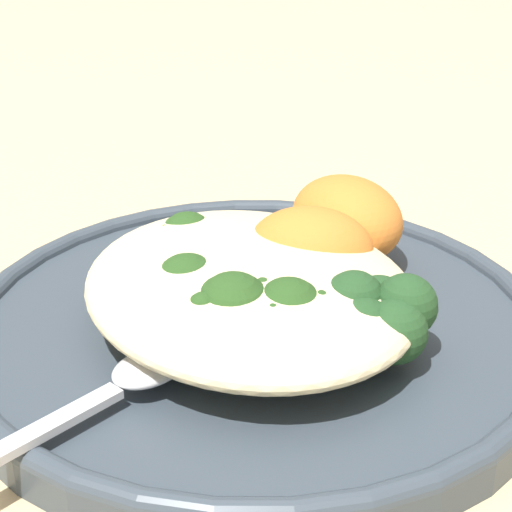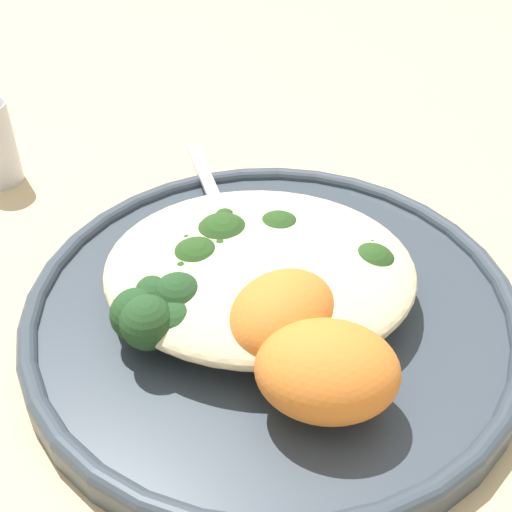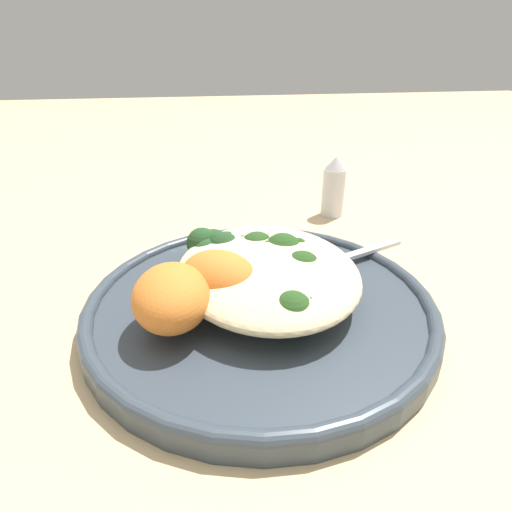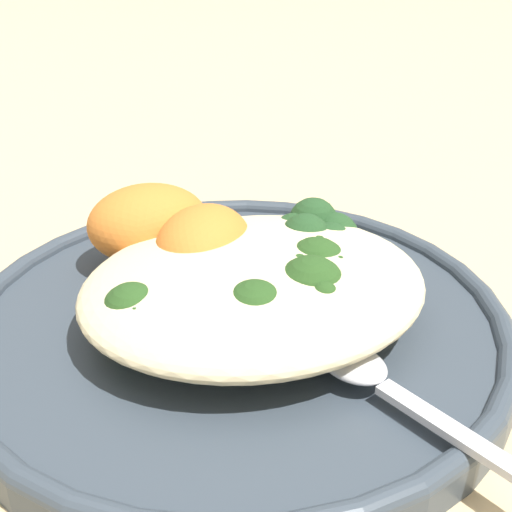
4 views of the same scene
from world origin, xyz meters
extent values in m
plane|color=#D6B784|center=(0.00, 0.00, 0.00)|extent=(4.00, 4.00, 0.00)
cylinder|color=#38424C|center=(-0.01, 0.00, 0.01)|extent=(0.30, 0.30, 0.02)
torus|color=#38424C|center=(-0.01, 0.00, 0.02)|extent=(0.30, 0.30, 0.01)
ellipsoid|color=beige|center=(0.00, -0.01, 0.04)|extent=(0.18, 0.15, 0.03)
ellipsoid|color=#ADC675|center=(-0.03, 0.01, 0.03)|extent=(0.07, 0.06, 0.02)
sphere|color=#284C1E|center=(-0.06, -0.01, 0.04)|extent=(0.03, 0.03, 0.03)
sphere|color=#284C1E|center=(-0.06, 0.00, 0.04)|extent=(0.01, 0.01, 0.01)
sphere|color=#284C1E|center=(-0.06, -0.02, 0.04)|extent=(0.01, 0.01, 0.01)
ellipsoid|color=#ADC675|center=(-0.02, 0.01, 0.03)|extent=(0.05, 0.07, 0.01)
sphere|color=#284C1E|center=(-0.04, -0.02, 0.04)|extent=(0.03, 0.03, 0.03)
sphere|color=#284C1E|center=(-0.04, -0.01, 0.04)|extent=(0.01, 0.01, 0.01)
sphere|color=#284C1E|center=(-0.05, -0.02, 0.04)|extent=(0.01, 0.01, 0.01)
sphere|color=#284C1E|center=(-0.04, -0.03, 0.04)|extent=(0.01, 0.01, 0.01)
ellipsoid|color=#ADC675|center=(-0.01, 0.02, 0.03)|extent=(0.03, 0.07, 0.02)
sphere|color=#284C1E|center=(-0.02, -0.02, 0.04)|extent=(0.03, 0.03, 0.03)
sphere|color=#284C1E|center=(-0.01, -0.01, 0.04)|extent=(0.01, 0.01, 0.01)
sphere|color=#284C1E|center=(-0.03, -0.01, 0.04)|extent=(0.01, 0.01, 0.01)
sphere|color=#284C1E|center=(-0.03, -0.03, 0.04)|extent=(0.01, 0.01, 0.01)
sphere|color=#284C1E|center=(-0.01, -0.03, 0.04)|extent=(0.01, 0.01, 0.01)
ellipsoid|color=#ADC675|center=(-0.01, 0.00, 0.03)|extent=(0.02, 0.08, 0.02)
sphere|color=#284C1E|center=(-0.01, -0.04, 0.04)|extent=(0.04, 0.04, 0.04)
sphere|color=#284C1E|center=(0.00, -0.02, 0.05)|extent=(0.01, 0.01, 0.01)
sphere|color=#284C1E|center=(-0.02, -0.04, 0.05)|extent=(0.01, 0.01, 0.01)
sphere|color=#284C1E|center=(0.00, -0.05, 0.05)|extent=(0.01, 0.01, 0.01)
ellipsoid|color=#ADC675|center=(0.00, 0.01, 0.03)|extent=(0.06, 0.08, 0.02)
sphere|color=#284C1E|center=(0.02, -0.03, 0.04)|extent=(0.04, 0.04, 0.04)
sphere|color=#284C1E|center=(0.02, -0.01, 0.05)|extent=(0.01, 0.01, 0.01)
sphere|color=#284C1E|center=(0.02, -0.04, 0.05)|extent=(0.01, 0.01, 0.01)
ellipsoid|color=#ADC675|center=(0.01, 0.00, 0.03)|extent=(0.05, 0.07, 0.01)
sphere|color=#284C1E|center=(0.03, -0.03, 0.04)|extent=(0.03, 0.03, 0.03)
sphere|color=#284C1E|center=(0.04, -0.02, 0.04)|extent=(0.01, 0.01, 0.01)
sphere|color=#284C1E|center=(0.02, -0.02, 0.04)|extent=(0.01, 0.01, 0.01)
sphere|color=#284C1E|center=(0.02, -0.04, 0.04)|extent=(0.01, 0.01, 0.01)
sphere|color=#284C1E|center=(0.04, -0.04, 0.04)|extent=(0.01, 0.01, 0.01)
ellipsoid|color=#ADC675|center=(0.01, 0.01, 0.03)|extent=(0.07, 0.06, 0.02)
sphere|color=#284C1E|center=(0.04, -0.01, 0.04)|extent=(0.04, 0.04, 0.04)
sphere|color=#284C1E|center=(0.04, 0.01, 0.05)|extent=(0.01, 0.01, 0.01)
sphere|color=#284C1E|center=(0.02, -0.01, 0.05)|extent=(0.01, 0.01, 0.01)
sphere|color=#284C1E|center=(0.04, -0.02, 0.05)|extent=(0.01, 0.01, 0.01)
ellipsoid|color=orange|center=(-0.01, 0.04, 0.04)|extent=(0.08, 0.08, 0.04)
ellipsoid|color=orange|center=(-0.04, 0.07, 0.04)|extent=(0.07, 0.06, 0.05)
sphere|color=#234723|center=(0.07, 0.03, 0.04)|extent=(0.03, 0.03, 0.03)
sphere|color=#234723|center=(0.06, 0.04, 0.04)|extent=(0.03, 0.03, 0.03)
sphere|color=#234723|center=(0.04, 0.04, 0.04)|extent=(0.03, 0.03, 0.03)
sphere|color=#234723|center=(0.04, 0.02, 0.04)|extent=(0.03, 0.03, 0.03)
sphere|color=#234723|center=(0.06, 0.02, 0.04)|extent=(0.03, 0.03, 0.03)
cube|color=silver|center=(0.05, -0.13, 0.02)|extent=(0.04, 0.08, 0.00)
ellipsoid|color=silver|center=(0.03, -0.07, 0.03)|extent=(0.04, 0.04, 0.01)
camera|label=1|loc=(0.33, -0.18, 0.23)|focal=60.00mm
camera|label=2|loc=(-0.01, 0.31, 0.31)|focal=50.00mm
camera|label=3|loc=(-0.29, 0.06, 0.20)|focal=28.00mm
camera|label=4|loc=(-0.11, -0.31, 0.23)|focal=50.00mm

